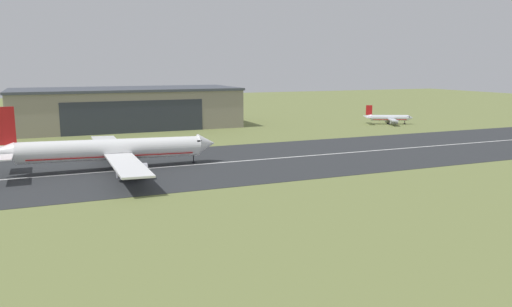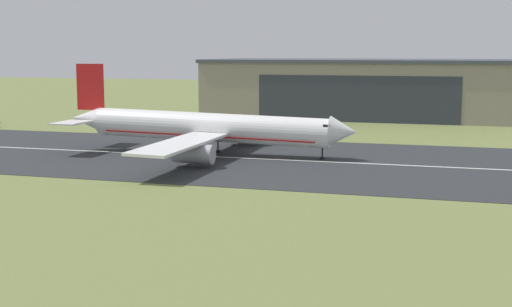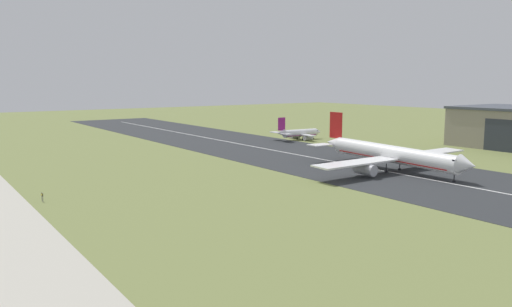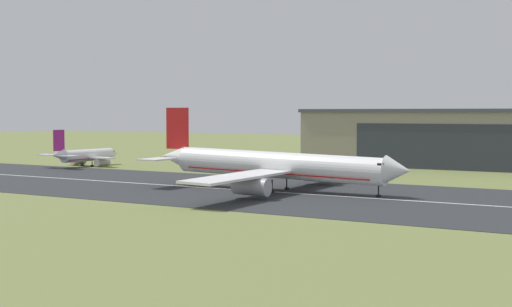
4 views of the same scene
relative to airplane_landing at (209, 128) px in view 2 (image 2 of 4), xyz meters
name	(u,v)px [view 2 (image 2 of 4)]	position (x,y,z in m)	size (l,w,h in m)	color
runway_strip	(211,157)	(1.15, -2.03, -4.49)	(457.21, 48.90, 0.06)	#2B2D30
runway_centreline	(211,156)	(1.15, -2.03, -4.45)	(411.49, 0.70, 0.01)	silver
hangar_building	(367,88)	(15.22, 78.84, 3.02)	(82.91, 35.87, 15.04)	gray
airplane_landing	(209,128)	(0.00, 0.00, 0.00)	(50.34, 56.30, 15.07)	white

